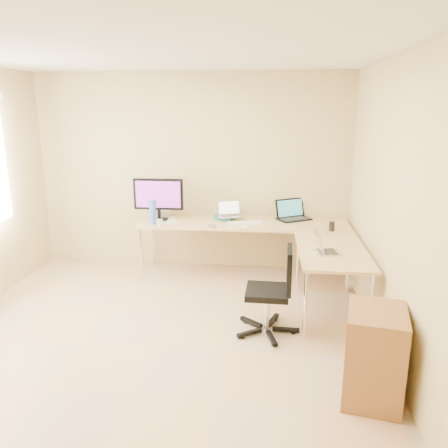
# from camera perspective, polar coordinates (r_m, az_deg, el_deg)

# --- Properties ---
(floor) EXTENTS (4.50, 4.50, 0.00)m
(floor) POSITION_cam_1_polar(r_m,az_deg,el_deg) (4.32, -9.11, -15.26)
(floor) COLOR tan
(floor) RESTS_ON ground
(ceiling) EXTENTS (4.50, 4.50, 0.00)m
(ceiling) POSITION_cam_1_polar(r_m,az_deg,el_deg) (3.77, -10.85, 21.41)
(ceiling) COLOR white
(ceiling) RESTS_ON ground
(wall_back) EXTENTS (4.50, 0.00, 4.50)m
(wall_back) POSITION_cam_1_polar(r_m,az_deg,el_deg) (6.00, -4.13, 6.66)
(wall_back) COLOR tan
(wall_back) RESTS_ON ground
(wall_right) EXTENTS (0.00, 4.50, 4.50)m
(wall_right) POSITION_cam_1_polar(r_m,az_deg,el_deg) (3.85, 21.80, 0.95)
(wall_right) COLOR tan
(wall_right) RESTS_ON ground
(desk_main) EXTENTS (2.65, 0.70, 0.73)m
(desk_main) POSITION_cam_1_polar(r_m,az_deg,el_deg) (5.74, 2.51, -3.29)
(desk_main) COLOR tan
(desk_main) RESTS_ON ground
(desk_return) EXTENTS (0.70, 1.30, 0.73)m
(desk_return) POSITION_cam_1_polar(r_m,az_deg,el_deg) (4.84, 13.47, -7.26)
(desk_return) COLOR tan
(desk_return) RESTS_ON ground
(monitor) EXTENTS (0.64, 0.21, 0.55)m
(monitor) POSITION_cam_1_polar(r_m,az_deg,el_deg) (5.74, -8.44, 3.16)
(monitor) COLOR black
(monitor) RESTS_ON desk_main
(book_stack) EXTENTS (0.30, 0.37, 0.05)m
(book_stack) POSITION_cam_1_polar(r_m,az_deg,el_deg) (5.84, 0.22, 1.05)
(book_stack) COLOR #1D5D5C
(book_stack) RESTS_ON desk_main
(laptop_center) EXTENTS (0.36, 0.31, 0.19)m
(laptop_center) POSITION_cam_1_polar(r_m,az_deg,el_deg) (5.69, 0.80, 1.94)
(laptop_center) COLOR silver
(laptop_center) RESTS_ON desk_main
(laptop_black) EXTENTS (0.52, 0.48, 0.26)m
(laptop_black) POSITION_cam_1_polar(r_m,az_deg,el_deg) (5.80, 9.01, 1.83)
(laptop_black) COLOR black
(laptop_black) RESTS_ON desk_main
(keyboard) EXTENTS (0.46, 0.24, 0.02)m
(keyboard) POSITION_cam_1_polar(r_m,az_deg,el_deg) (5.58, 2.71, 0.18)
(keyboard) COLOR white
(keyboard) RESTS_ON desk_main
(mouse) EXTENTS (0.10, 0.08, 0.03)m
(mouse) POSITION_cam_1_polar(r_m,az_deg,el_deg) (5.35, 2.67, -0.40)
(mouse) COLOR white
(mouse) RESTS_ON desk_main
(mug) EXTENTS (0.11, 0.11, 0.08)m
(mug) POSITION_cam_1_polar(r_m,az_deg,el_deg) (5.50, -8.32, 0.14)
(mug) COLOR silver
(mug) RESTS_ON desk_main
(cd_stack) EXTENTS (0.15, 0.15, 0.03)m
(cd_stack) POSITION_cam_1_polar(r_m,az_deg,el_deg) (5.38, -1.57, -0.31)
(cd_stack) COLOR silver
(cd_stack) RESTS_ON desk_main
(water_bottle) EXTENTS (0.12, 0.12, 0.31)m
(water_bottle) POSITION_cam_1_polar(r_m,az_deg,el_deg) (5.59, -9.15, 1.55)
(water_bottle) COLOR blue
(water_bottle) RESTS_ON desk_main
(papers) EXTENTS (0.30, 0.37, 0.01)m
(papers) POSITION_cam_1_polar(r_m,az_deg,el_deg) (5.76, -7.24, 0.47)
(papers) COLOR silver
(papers) RESTS_ON desk_main
(white_box) EXTENTS (0.27, 0.24, 0.08)m
(white_box) POSITION_cam_1_polar(r_m,az_deg,el_deg) (5.99, -8.15, 1.38)
(white_box) COLOR silver
(white_box) RESTS_ON desk_main
(desk_fan) EXTENTS (0.24, 0.24, 0.27)m
(desk_fan) POSITION_cam_1_polar(r_m,az_deg,el_deg) (5.83, -8.53, 1.96)
(desk_fan) COLOR silver
(desk_fan) RESTS_ON desk_main
(black_cup) EXTENTS (0.08, 0.08, 0.11)m
(black_cup) POSITION_cam_1_polar(r_m,az_deg,el_deg) (5.38, 13.72, -0.29)
(black_cup) COLOR black
(black_cup) RESTS_ON desk_main
(laptop_return) EXTENTS (0.32, 0.27, 0.19)m
(laptop_return) POSITION_cam_1_polar(r_m,az_deg,el_deg) (4.55, 13.20, -2.50)
(laptop_return) COLOR silver
(laptop_return) RESTS_ON desk_return
(office_chair) EXTENTS (0.55, 0.55, 0.88)m
(office_chair) POSITION_cam_1_polar(r_m,az_deg,el_deg) (4.31, 5.60, -7.78)
(office_chair) COLOR black
(office_chair) RESTS_ON ground
(cabinet) EXTENTS (0.51, 0.59, 0.71)m
(cabinet) POSITION_cam_1_polar(r_m,az_deg,el_deg) (3.62, 18.77, -15.70)
(cabinet) COLOR #A76548
(cabinet) RESTS_ON ground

